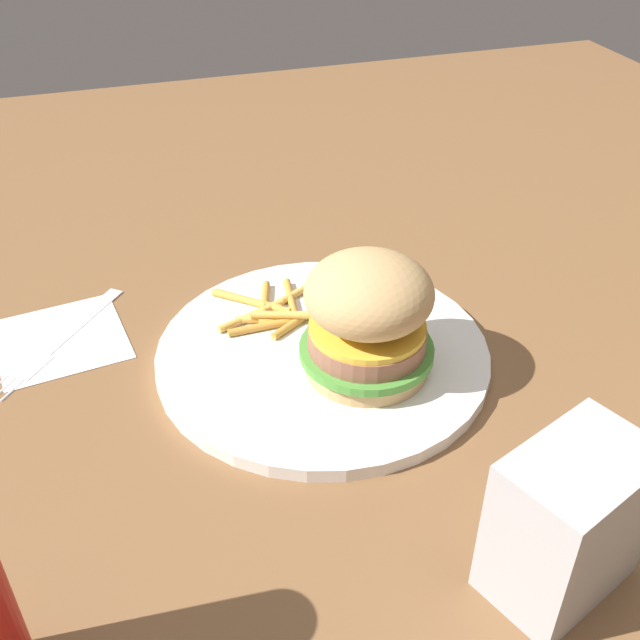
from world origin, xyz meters
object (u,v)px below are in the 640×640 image
(sandwich, at_px, (368,316))
(napkin, at_px, (61,339))
(napkin_dispenser, at_px, (568,522))
(fries_pile, at_px, (272,310))
(fork, at_px, (59,338))
(plate, at_px, (320,354))

(sandwich, height_order, napkin, sandwich)
(napkin, distance_m, napkin_dispenser, 0.46)
(fries_pile, bearing_deg, fork, -100.19)
(plate, bearing_deg, napkin, -114.69)
(sandwich, distance_m, napkin, 0.28)
(napkin, xyz_separation_m, napkin_dispenser, (0.35, 0.29, 0.05))
(fries_pile, bearing_deg, sandwich, 28.56)
(napkin, height_order, napkin_dispenser, napkin_dispenser)
(plate, distance_m, napkin_dispenser, 0.27)
(sandwich, relative_size, napkin, 1.00)
(fries_pile, height_order, napkin, fries_pile)
(napkin_dispenser, bearing_deg, fries_pile, -93.70)
(fries_pile, height_order, napkin_dispenser, napkin_dispenser)
(napkin, relative_size, napkin_dispenser, 1.05)
(plate, height_order, sandwich, sandwich)
(plate, relative_size, napkin_dispenser, 2.73)
(fries_pile, relative_size, napkin, 0.97)
(sandwich, distance_m, fries_pile, 0.12)
(napkin, height_order, fork, fork)
(napkin, xyz_separation_m, fork, (0.00, -0.00, 0.00))
(napkin_dispenser, bearing_deg, fork, -71.60)
(plate, xyz_separation_m, fork, (-0.10, -0.21, -0.00))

